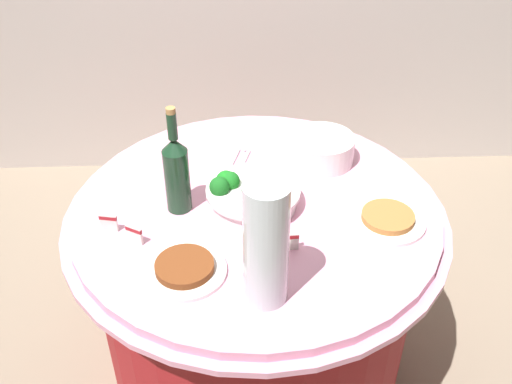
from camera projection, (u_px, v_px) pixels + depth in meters
ground_plane at (256, 361)px, 2.22m from camera, size 6.00×6.00×0.00m
buffet_table at (256, 291)px, 1.99m from camera, size 1.16×1.16×0.74m
broccoli_bowl at (252, 195)px, 1.74m from camera, size 0.28×0.28×0.11m
plate_stack at (322, 149)px, 1.94m from camera, size 0.21×0.21×0.09m
wine_bottle at (177, 172)px, 1.69m from camera, size 0.07×0.07×0.34m
decorative_fruit_vase at (266, 247)px, 1.38m from camera, size 0.11×0.11×0.34m
serving_tongs at (239, 162)px, 1.96m from camera, size 0.09×0.17×0.01m
food_plate_peanuts at (388, 219)px, 1.70m from camera, size 0.22×0.22×0.03m
food_plate_stir_fry at (185, 269)px, 1.54m from camera, size 0.22×0.22×0.03m
label_placard_front at (290, 241)px, 1.60m from camera, size 0.05×0.01×0.05m
label_placard_mid at (109, 222)px, 1.66m from camera, size 0.05×0.02×0.05m
label_placard_rear at (134, 234)px, 1.62m from camera, size 0.05×0.03×0.05m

